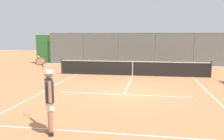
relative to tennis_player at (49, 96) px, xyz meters
name	(u,v)px	position (x,y,z in m)	size (l,w,h in m)	color
ground_plane	(125,92)	(-1.51, -4.85, -1.02)	(60.00, 60.00, 0.00)	#C67A4C
court_line_markings	(123,96)	(-1.51, -4.16, -1.01)	(7.72, 9.42, 0.01)	white
fence_backdrop	(137,50)	(-1.51, -15.21, 0.32)	(18.81, 1.37, 2.87)	slate
tennis_net	(133,68)	(-1.51, -9.60, -0.52)	(9.92, 0.09, 1.07)	#2D2D2D
tennis_player	(49,96)	(0.00, 0.00, 0.00)	(0.93, 1.18, 2.01)	black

